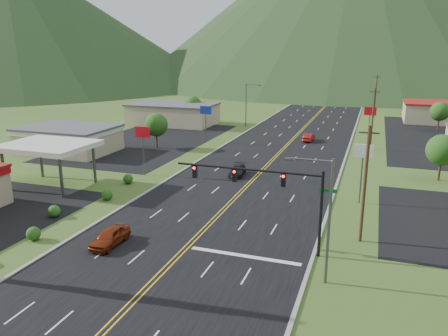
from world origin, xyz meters
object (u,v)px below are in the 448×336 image
(streetlight_east, at_px, (325,213))
(car_red_far, at_px, (309,138))
(car_red_near, at_px, (110,237))
(gas_canopy, at_px, (48,147))
(traffic_signal, at_px, (271,187))
(streetlight_west, at_px, (247,102))
(car_dark_mid, at_px, (238,171))

(streetlight_east, height_order, car_red_far, streetlight_east)
(car_red_near, bearing_deg, gas_canopy, 143.71)
(streetlight_east, bearing_deg, traffic_signal, 139.61)
(streetlight_east, relative_size, streetlight_west, 1.00)
(car_dark_mid, bearing_deg, traffic_signal, -71.95)
(traffic_signal, relative_size, streetlight_east, 1.46)
(streetlight_west, height_order, car_red_far, streetlight_west)
(traffic_signal, distance_m, car_red_far, 45.26)
(traffic_signal, height_order, streetlight_west, streetlight_west)
(streetlight_east, bearing_deg, car_dark_mid, 119.79)
(car_red_far, bearing_deg, car_red_near, 82.73)
(gas_canopy, height_order, car_red_far, gas_canopy)
(car_dark_mid, bearing_deg, gas_canopy, -155.21)
(streetlight_west, xyz_separation_m, car_dark_mid, (9.25, -36.24, -4.56))
(car_red_near, bearing_deg, streetlight_east, -0.71)
(streetlight_west, xyz_separation_m, car_red_near, (5.46, -59.70, -4.44))
(traffic_signal, distance_m, car_red_near, 14.01)
(gas_canopy, distance_m, car_red_far, 44.76)
(traffic_signal, bearing_deg, gas_canopy, 164.30)
(streetlight_west, relative_size, gas_canopy, 0.90)
(car_red_near, distance_m, car_red_far, 49.45)
(streetlight_east, xyz_separation_m, car_dark_mid, (-13.61, 23.76, -4.56))
(traffic_signal, distance_m, car_dark_mid, 22.19)
(gas_canopy, relative_size, car_red_near, 2.31)
(car_red_near, xyz_separation_m, car_dark_mid, (3.80, 23.47, -0.12))
(car_dark_mid, distance_m, car_red_far, 25.70)
(streetlight_east, xyz_separation_m, car_red_far, (-8.18, 48.89, -4.50))
(car_red_near, bearing_deg, streetlight_west, 95.49)
(car_red_near, bearing_deg, traffic_signal, 16.49)
(traffic_signal, xyz_separation_m, car_red_near, (-12.70, -3.70, -4.59))
(traffic_signal, xyz_separation_m, streetlight_west, (-18.16, 56.00, -0.15))
(gas_canopy, relative_size, car_dark_mid, 2.33)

